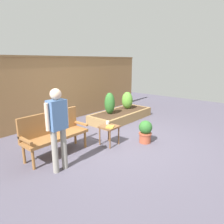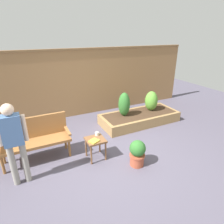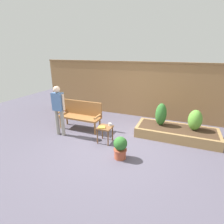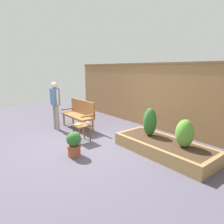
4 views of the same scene
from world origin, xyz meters
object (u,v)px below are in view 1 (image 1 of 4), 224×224
potted_boxwood (145,131)px  shrub_near_bench (110,103)px  book_on_table (110,127)px  person_by_bench (58,123)px  side_table (109,129)px  cup_on_table (108,122)px  shrub_far_corner (127,100)px  garden_bench (53,130)px

potted_boxwood → shrub_near_bench: (0.70, 1.79, 0.35)m
book_on_table → person_by_bench: size_ratio=0.12×
side_table → cup_on_table: 0.21m
side_table → potted_boxwood: (0.68, -0.61, -0.09)m
cup_on_table → shrub_near_bench: 1.67m
side_table → book_on_table: book_on_table is taller
book_on_table → shrub_far_corner: shrub_far_corner is taller
cup_on_table → shrub_near_bench: size_ratio=0.16×
garden_bench → potted_boxwood: 2.22m
book_on_table → shrub_far_corner: bearing=3.4°
person_by_bench → garden_bench: bearing=63.4°
shrub_far_corner → person_by_bench: bearing=-161.8°
shrub_near_bench → cup_on_table: bearing=-140.9°
potted_boxwood → person_by_bench: (-2.19, 0.52, 0.63)m
book_on_table → shrub_near_bench: (1.45, 1.27, 0.16)m
shrub_far_corner → person_by_bench: size_ratio=0.40×
book_on_table → shrub_far_corner: size_ratio=0.30×
side_table → potted_boxwood: size_ratio=0.84×
garden_bench → person_by_bench: bearing=-116.6°
cup_on_table → side_table: bearing=-125.6°
garden_bench → shrub_far_corner: (3.53, 0.58, 0.06)m
garden_bench → book_on_table: garden_bench is taller
garden_bench → cup_on_table: size_ratio=12.45×
book_on_table → potted_boxwood: size_ratio=0.32×
side_table → shrub_near_bench: size_ratio=0.68×
potted_boxwood → side_table: bearing=138.3°
garden_bench → cup_on_table: garden_bench is taller
shrub_far_corner → shrub_near_bench: bearing=-180.0°
shrub_near_bench → potted_boxwood: bearing=-111.4°
side_table → person_by_bench: size_ratio=0.31×
book_on_table → side_table: bearing=30.1°
book_on_table → cup_on_table: bearing=30.2°
garden_bench → person_by_bench: person_by_bench is taller
book_on_table → potted_boxwood: (0.74, -0.53, -0.19)m
side_table → shrub_far_corner: bearing=26.6°
cup_on_table → book_on_table: (-0.16, -0.22, -0.02)m
book_on_table → shrub_near_bench: size_ratio=0.26×
garden_bench → potted_boxwood: size_ratio=2.51×
potted_boxwood → shrub_near_bench: bearing=68.6°
book_on_table → shrub_near_bench: 1.93m
side_table → potted_boxwood: bearing=-41.7°
garden_bench → shrub_near_bench: 2.62m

